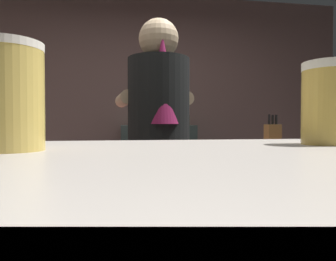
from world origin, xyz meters
The scene contains 13 objects.
wall_back centered at (0.00, 2.20, 1.35)m, with size 5.20×0.10×2.70m, color brown.
prep_counter centered at (0.35, 0.63, 0.45)m, with size 2.10×0.60×0.90m, color brown.
back_shelf centered at (0.18, 1.92, 0.54)m, with size 0.86×0.36×1.09m, color #303D3A.
bartender centered at (-0.01, 0.17, 0.97)m, with size 0.46×0.53×1.68m.
knife_block centered at (0.88, 0.58, 1.01)m, with size 0.10×0.08×0.27m.
mixing_bowl centered at (-0.31, 0.57, 0.93)m, with size 0.18×0.18×0.05m, color #C6482C.
chefs_knife centered at (0.27, 0.58, 0.90)m, with size 0.24×0.03×0.01m, color silver.
pint_glass_near centered at (-0.34, -1.00, 1.14)m, with size 0.08×0.08×0.14m.
pint_glass_far centered at (0.15, -0.96, 1.14)m, with size 0.08×0.08×0.14m.
bottle_soy centered at (0.46, 1.84, 1.17)m, with size 0.06×0.06×0.21m.
bottle_vinegar centered at (0.54, 1.99, 1.16)m, with size 0.07×0.07×0.18m.
bottle_hot_sauce centered at (-0.04, 1.98, 1.16)m, with size 0.07×0.07×0.20m.
bottle_olive_oil centered at (0.24, 1.90, 1.17)m, with size 0.07×0.07×0.22m.
Camera 1 is at (-0.19, -1.40, 1.11)m, focal length 30.61 mm.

